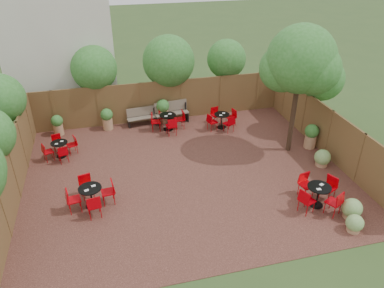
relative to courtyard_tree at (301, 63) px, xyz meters
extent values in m
plane|color=#354F23|center=(-4.65, -0.69, -3.81)|extent=(80.00, 80.00, 0.00)
cube|color=#391F17|center=(-4.65, -0.69, -3.80)|extent=(12.00, 10.00, 0.02)
cube|color=brown|center=(-4.65, 4.31, -2.81)|extent=(12.00, 0.08, 2.00)
cube|color=brown|center=(-10.65, -0.69, -2.81)|extent=(0.08, 10.00, 2.00)
cube|color=brown|center=(1.35, -0.69, -2.81)|extent=(0.08, 10.00, 2.00)
cube|color=beige|center=(-9.15, 7.31, 0.19)|extent=(5.00, 4.00, 8.00)
sphere|color=#2A6A22|center=(-7.65, 5.01, -1.17)|extent=(2.12, 2.12, 2.12)
sphere|color=#2A6A22|center=(-4.15, 4.91, -1.06)|extent=(2.50, 2.50, 2.50)
sphere|color=#2A6A22|center=(-1.15, 5.11, -1.22)|extent=(1.96, 1.96, 1.96)
sphere|color=#2A6A22|center=(1.95, 1.31, -1.23)|extent=(1.91, 1.91, 1.91)
cylinder|color=black|center=(0.01, 0.01, -1.71)|extent=(0.25, 0.25, 4.16)
sphere|color=#2A6A22|center=(0.01, 0.01, 0.17)|extent=(2.63, 2.63, 2.63)
sphere|color=#2A6A22|center=(-0.49, 0.41, -0.29)|extent=(1.84, 1.84, 1.84)
sphere|color=#2A6A22|center=(0.41, -0.39, -0.13)|extent=(1.92, 1.92, 1.92)
cube|color=brown|center=(-5.74, 3.86, -3.39)|extent=(1.43, 0.57, 0.05)
cube|color=brown|center=(-5.74, 4.05, -3.14)|extent=(1.39, 0.26, 0.42)
cube|color=black|center=(-6.37, 3.86, -3.60)|extent=(0.10, 0.42, 0.37)
cube|color=black|center=(-5.11, 3.86, -3.60)|extent=(0.10, 0.42, 0.37)
cube|color=brown|center=(-4.27, 3.86, -3.32)|extent=(1.67, 0.67, 0.05)
cube|color=brown|center=(-4.27, 4.08, -3.03)|extent=(1.63, 0.31, 0.49)
cube|color=black|center=(-5.01, 3.86, -3.57)|extent=(0.12, 0.49, 0.43)
cube|color=black|center=(-3.53, 3.86, -3.57)|extent=(0.12, 0.49, 0.43)
cylinder|color=black|center=(-8.18, -1.83, -3.77)|extent=(0.45, 0.45, 0.03)
cylinder|color=black|center=(-8.18, -1.83, -3.41)|extent=(0.05, 0.05, 0.71)
cylinder|color=black|center=(-8.18, -1.83, -3.05)|extent=(0.77, 0.77, 0.03)
cube|color=white|center=(-8.06, -1.75, -3.02)|extent=(0.16, 0.12, 0.02)
cube|color=white|center=(-8.29, -1.96, -3.02)|extent=(0.16, 0.12, 0.02)
cylinder|color=black|center=(-2.11, 2.69, -3.77)|extent=(0.41, 0.41, 0.03)
cylinder|color=black|center=(-2.11, 2.69, -3.44)|extent=(0.05, 0.05, 0.66)
cylinder|color=black|center=(-2.11, 2.69, -3.10)|extent=(0.72, 0.72, 0.03)
cube|color=white|center=(-2.00, 2.77, -3.08)|extent=(0.15, 0.12, 0.01)
cube|color=white|center=(-2.21, 2.58, -3.08)|extent=(0.15, 0.12, 0.01)
cylinder|color=black|center=(-0.80, -3.65, -3.77)|extent=(0.46, 0.46, 0.03)
cylinder|color=black|center=(-0.80, -3.65, -3.40)|extent=(0.05, 0.05, 0.72)
cylinder|color=black|center=(-0.80, -3.65, -3.03)|extent=(0.79, 0.79, 0.03)
cube|color=white|center=(-0.68, -3.57, -3.01)|extent=(0.17, 0.14, 0.02)
cube|color=white|center=(-0.91, -3.77, -3.01)|extent=(0.17, 0.14, 0.02)
cylinder|color=black|center=(-9.37, 1.80, -3.77)|extent=(0.39, 0.39, 0.03)
cylinder|color=black|center=(-9.37, 1.80, -3.46)|extent=(0.04, 0.04, 0.62)
cylinder|color=black|center=(-9.37, 1.80, -3.14)|extent=(0.67, 0.67, 0.03)
cube|color=white|center=(-9.26, 1.87, -3.12)|extent=(0.14, 0.12, 0.01)
cube|color=white|center=(-9.46, 1.70, -3.12)|extent=(0.14, 0.12, 0.01)
cylinder|color=black|center=(-4.61, 3.11, -3.77)|extent=(0.45, 0.45, 0.03)
cylinder|color=black|center=(-4.61, 3.11, -3.41)|extent=(0.05, 0.05, 0.71)
cylinder|color=black|center=(-4.61, 3.11, -3.04)|extent=(0.77, 0.77, 0.03)
cube|color=white|center=(-4.49, 3.19, -3.02)|extent=(0.15, 0.11, 0.02)
cube|color=white|center=(-4.71, 2.99, -3.02)|extent=(0.15, 0.11, 0.02)
cylinder|color=#A27551|center=(-7.35, 3.87, -3.52)|extent=(0.47, 0.47, 0.54)
sphere|color=#2A6A22|center=(-7.35, 3.87, -3.04)|extent=(0.56, 0.56, 0.56)
cylinder|color=#A27551|center=(-4.68, 4.01, -3.49)|extent=(0.53, 0.53, 0.60)
sphere|color=#2A6A22|center=(-4.68, 4.01, -2.95)|extent=(0.63, 0.63, 0.63)
cylinder|color=#A27551|center=(-9.56, 3.85, -3.54)|extent=(0.44, 0.44, 0.50)
sphere|color=#2A6A22|center=(-9.56, 3.85, -3.09)|extent=(0.53, 0.53, 0.53)
cylinder|color=#A27551|center=(1.00, -0.02, -3.51)|extent=(0.49, 0.49, 0.56)
sphere|color=#2A6A22|center=(1.00, -0.02, -3.00)|extent=(0.59, 0.59, 0.59)
cylinder|color=#A27551|center=(-0.05, -4.48, -3.68)|extent=(0.47, 0.47, 0.21)
sphere|color=#6F974E|center=(-0.05, -4.48, -3.41)|extent=(0.64, 0.64, 0.64)
cylinder|color=#A27551|center=(-0.35, -5.06, -3.70)|extent=(0.40, 0.40, 0.18)
sphere|color=#6F974E|center=(-0.35, -5.06, -3.47)|extent=(0.54, 0.54, 0.54)
cylinder|color=#A27551|center=(0.72, -1.44, -3.68)|extent=(0.47, 0.47, 0.21)
sphere|color=#6F974E|center=(0.72, -1.44, -3.42)|extent=(0.64, 0.64, 0.64)
camera|label=1|loc=(-7.35, -12.32, 4.28)|focal=34.85mm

